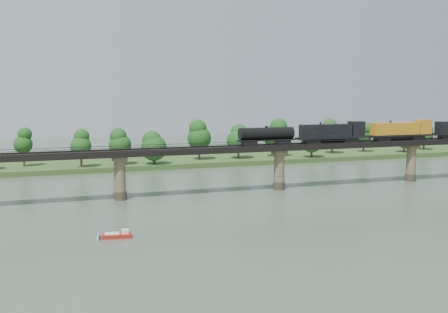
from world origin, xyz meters
name	(u,v)px	position (x,y,z in m)	size (l,w,h in m)	color
ground	(341,214)	(0.00, 0.00, 0.00)	(400.00, 400.00, 0.00)	#3B4C3C
far_bank	(211,160)	(0.00, 85.00, 0.80)	(300.00, 24.00, 1.60)	#2C4C1E
bridge	(279,168)	(0.00, 30.00, 5.46)	(236.00, 30.00, 11.50)	#473A2D
bridge_superstructure	(279,143)	(0.00, 30.00, 11.79)	(220.00, 4.90, 0.75)	black
far_treeline	(192,139)	(-8.21, 80.52, 8.83)	(289.06, 17.54, 13.60)	#382619
freight_train	(378,131)	(28.94, 30.00, 14.06)	(77.88, 3.03, 5.36)	black
motorboat	(117,235)	(-45.78, -3.19, 0.48)	(5.27, 2.63, 1.41)	#A61D13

